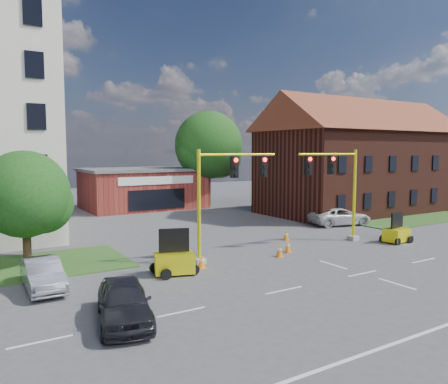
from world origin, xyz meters
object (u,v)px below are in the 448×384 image
Objects in this scene: pickup_white at (340,216)px; sedan_dark at (124,301)px; signal_mast_east at (337,184)px; signal_mast_west at (225,190)px; trailer_west at (174,261)px; trailer_east at (396,233)px.

sedan_dark is at bearing 128.69° from pickup_white.
signal_mast_east is 17.80m from sedan_dark.
sedan_dark is (-7.81, -5.82, -3.16)m from signal_mast_west.
trailer_west reaches higher than sedan_dark.
signal_mast_west is 1.00× the size of signal_mast_east.
signal_mast_east reaches higher than sedan_dark.
trailer_east is (15.92, -0.86, -0.08)m from trailer_west.
trailer_west reaches higher than pickup_white.
trailer_west is 0.50× the size of sedan_dark.
signal_mast_west reaches higher than sedan_dark.
trailer_east is at bearing 15.23° from trailer_west.
signal_mast_east is 3.18× the size of trailer_east.
trailer_east is (12.23, -2.03, -3.31)m from signal_mast_west.
signal_mast_west is 3.18× the size of trailer_east.
signal_mast_west is 12.84m from trailer_east.
signal_mast_east is at bearing 0.00° from signal_mast_west.
signal_mast_east is 1.39× the size of sedan_dark.
signal_mast_west is at bearing 162.93° from trailer_east.
pickup_white is at bearing 37.17° from trailer_west.
trailer_west is 6.21m from sedan_dark.
trailer_east is at bearing -9.44° from signal_mast_west.
trailer_east is 20.40m from sedan_dark.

